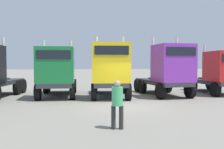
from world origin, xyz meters
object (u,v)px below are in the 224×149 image
at_px(semi_truck_yellow, 110,70).
at_px(semi_truck_red, 221,72).
at_px(semi_truck_purple, 169,70).
at_px(visitor_with_camera, 117,101).
at_px(semi_truck_green, 57,72).

height_order(semi_truck_yellow, semi_truck_red, semi_truck_yellow).
xyz_separation_m(semi_truck_yellow, semi_truck_purple, (4.23, -0.02, -0.04)).
xyz_separation_m(semi_truck_red, visitor_with_camera, (-9.64, -8.50, -0.72)).
bearing_deg(semi_truck_green, semi_truck_red, 90.76).
distance_m(semi_truck_purple, visitor_with_camera, 9.56).
distance_m(semi_truck_green, visitor_with_camera, 9.14).
bearing_deg(semi_truck_red, semi_truck_yellow, -85.13).
relative_size(semi_truck_purple, visitor_with_camera, 3.38).
height_order(semi_truck_purple, semi_truck_red, semi_truck_purple).
height_order(semi_truck_green, semi_truck_purple, semi_truck_purple).
xyz_separation_m(semi_truck_green, semi_truck_purple, (7.89, -0.73, 0.11)).
bearing_deg(visitor_with_camera, semi_truck_purple, 157.75).
xyz_separation_m(semi_truck_yellow, visitor_with_camera, (-0.98, -8.00, -0.94)).
bearing_deg(semi_truck_green, semi_truck_yellow, 80.72).
bearing_deg(semi_truck_red, visitor_with_camera, -47.06).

